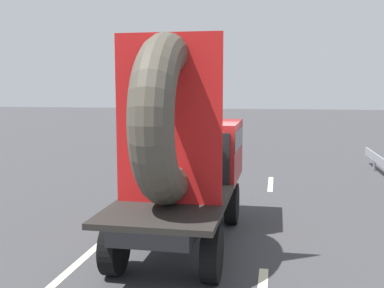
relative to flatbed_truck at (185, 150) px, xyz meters
name	(u,v)px	position (x,y,z in m)	size (l,w,h in m)	color
ground_plane	(195,235)	(0.15, 0.43, -1.94)	(120.00, 120.00, 0.00)	#38383A
flatbed_truck	(185,150)	(0.00, 0.00, 0.00)	(2.02, 5.41, 4.16)	black
distant_sedan	(176,136)	(-3.38, 14.32, -1.27)	(1.65, 3.85, 1.26)	black
lane_dash_left_near	(74,266)	(-1.69, -1.75, -1.94)	(2.86, 0.16, 0.01)	beige
lane_dash_left_far	(169,184)	(-1.69, 5.52, -1.94)	(2.82, 0.16, 0.01)	beige
lane_dash_right_far	(271,184)	(1.69, 6.13, -1.94)	(2.35, 0.16, 0.01)	beige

